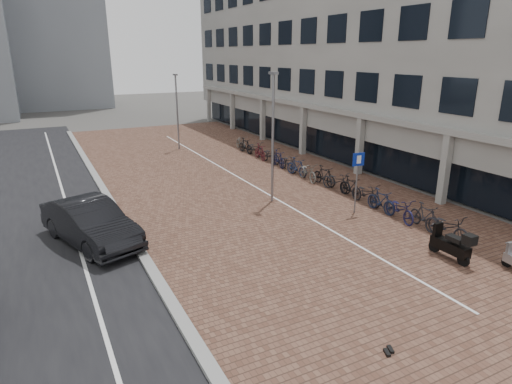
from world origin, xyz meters
name	(u,v)px	position (x,y,z in m)	size (l,w,h in m)	color
ground	(345,284)	(0.00, 0.00, 0.00)	(140.00, 140.00, 0.00)	#474442
plaza_brick	(239,180)	(2.00, 12.00, 0.01)	(14.50, 42.00, 0.04)	brown
street_asphalt	(19,211)	(-9.00, 12.00, 0.01)	(8.00, 50.00, 0.03)	black
curb	(108,197)	(-5.10, 12.00, 0.07)	(0.35, 42.00, 0.14)	gray
lane_line	(66,204)	(-7.00, 12.00, 0.02)	(0.12, 44.00, 0.00)	white
parking_line	(242,179)	(2.20, 12.00, 0.04)	(0.10, 30.00, 0.00)	white
office_building	(357,29)	(12.97, 16.00, 8.44)	(8.40, 40.00, 15.00)	#999994
car_dark	(90,223)	(-6.50, 6.78, 0.83)	(1.75, 5.01, 1.65)	black
shoes	(389,352)	(-1.10, -3.10, 0.04)	(0.35, 0.29, 0.09)	black
scooter_mid	(450,244)	(4.29, -0.25, 0.59)	(0.53, 1.70, 1.17)	black
parking_sign	(357,172)	(4.35, 4.85, 1.88)	(0.58, 0.11, 2.75)	slate
lamp_near	(273,140)	(1.85, 7.92, 2.99)	(0.12, 0.12, 5.98)	slate
lamp_far	(177,113)	(1.55, 21.52, 2.69)	(0.12, 0.12, 5.37)	slate
bike_row	(310,171)	(5.55, 10.20, 0.52)	(1.20, 20.42, 1.05)	black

